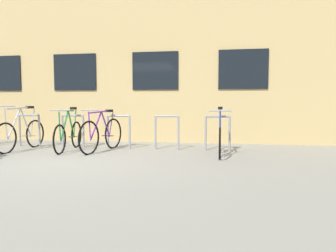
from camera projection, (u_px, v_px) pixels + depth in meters
ground_plane at (58, 162)px, 5.68m from camera, size 42.00×42.00×0.00m
storefront_building at (137, 40)px, 11.06m from camera, size 28.00×5.09×6.84m
bike_rack at (95, 128)px, 7.52m from camera, size 6.61×0.05×0.83m
bicycle_silver at (21, 133)px, 7.17m from camera, size 0.44×1.76×1.08m
bicycle_purple at (102, 134)px, 7.02m from camera, size 0.50×1.74×0.99m
bicycle_blue at (220, 138)px, 6.49m from camera, size 0.44×1.61×1.05m
bicycle_green at (69, 134)px, 7.13m from camera, size 0.44×1.72×1.04m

